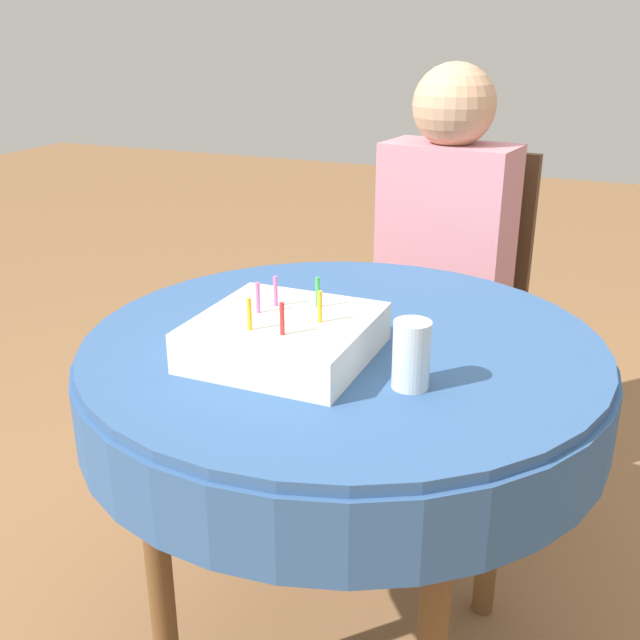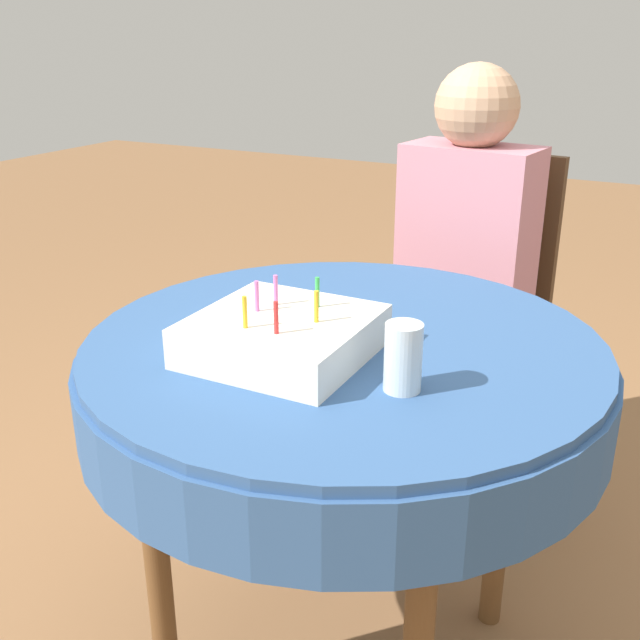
{
  "view_description": "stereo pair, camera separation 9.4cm",
  "coord_description": "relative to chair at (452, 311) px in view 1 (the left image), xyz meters",
  "views": [
    {
      "loc": [
        0.47,
        -1.2,
        1.32
      ],
      "look_at": [
        -0.03,
        -0.03,
        0.82
      ],
      "focal_mm": 42.0,
      "sensor_mm": 36.0,
      "label": 1
    },
    {
      "loc": [
        0.55,
        -1.16,
        1.32
      ],
      "look_at": [
        -0.03,
        -0.03,
        0.82
      ],
      "focal_mm": 42.0,
      "sensor_mm": 36.0,
      "label": 2
    }
  ],
  "objects": [
    {
      "name": "person",
      "position": [
        -0.01,
        -0.1,
        0.22
      ],
      "size": [
        0.37,
        0.31,
        1.23
      ],
      "rotation": [
        0.0,
        0.0,
        -0.12
      ],
      "color": "tan",
      "rests_on": "ground_plane"
    },
    {
      "name": "chair",
      "position": [
        0.0,
        0.0,
        0.0
      ],
      "size": [
        0.46,
        0.46,
        0.99
      ],
      "rotation": [
        0.0,
        0.0,
        -0.12
      ],
      "color": "#4C331E",
      "rests_on": "ground_plane"
    },
    {
      "name": "drinking_glass",
      "position": [
        0.16,
        -1.0,
        0.3
      ],
      "size": [
        0.06,
        0.06,
        0.11
      ],
      "color": "silver",
      "rests_on": "dining_table"
    },
    {
      "name": "birthday_cake",
      "position": [
        -0.08,
        -0.96,
        0.28
      ],
      "size": [
        0.29,
        0.29,
        0.13
      ],
      "color": "white",
      "rests_on": "dining_table"
    },
    {
      "name": "dining_table",
      "position": [
        -0.01,
        -0.85,
        0.15
      ],
      "size": [
        0.99,
        0.99,
        0.77
      ],
      "color": "#335689",
      "rests_on": "ground_plane"
    }
  ]
}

